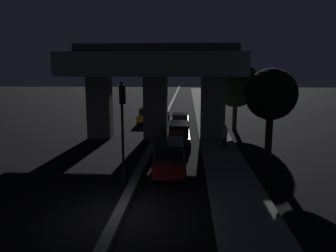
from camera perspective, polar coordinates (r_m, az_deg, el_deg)
The scene contains 18 objects.
ground_plane at distance 14.01m, azimuth -8.38°, elevation -15.29°, with size 200.00×200.00×0.00m, color black.
median_divider at distance 47.83m, azimuth 0.13°, elevation 2.87°, with size 0.44×126.00×0.29m, color #4C4C51.
sidewalk_right at distance 40.90m, azimuth 6.77°, elevation 1.50°, with size 2.76×126.00×0.12m, color #5B5956.
elevated_overpass at distance 27.90m, azimuth -2.21°, elevation 9.50°, with size 14.00×9.34×8.08m.
traffic_light_left_of_median at distance 17.02m, azimuth -7.92°, elevation 1.97°, with size 0.30×0.49×5.33m.
street_lamp at distance 35.38m, azimuth 5.99°, elevation 8.42°, with size 2.15×0.32×8.72m.
car_dark_red_lead at distance 18.69m, azimuth 0.35°, elevation -5.43°, with size 1.90×4.03×1.93m.
car_dark_green_second at distance 25.63m, azimuth 1.91°, elevation -1.38°, with size 1.89×4.40×1.81m.
car_dark_green_third at distance 33.67m, azimuth 2.12°, elevation 1.00°, with size 1.88×4.47×1.48m.
car_taxi_yellow_lead_oncoming at distance 37.20m, azimuth -3.46°, elevation 1.96°, with size 2.17×4.78×1.63m.
car_black_second_oncoming at distance 45.76m, azimuth -2.55°, elevation 3.29°, with size 2.07×4.48×1.43m.
car_white_third_oncoming at distance 54.24m, azimuth -1.50°, elevation 4.33°, with size 2.11×4.07×1.49m.
motorcycle_blue_filtering_near at distance 19.79m, azimuth -2.22°, elevation -5.81°, with size 0.33×1.88×1.39m.
motorcycle_red_filtering_mid at distance 27.33m, azimuth -0.95°, elevation -1.39°, with size 0.33×1.77×1.44m.
motorcycle_black_filtering_far at distance 35.51m, azimuth 0.00°, elevation 1.19°, with size 0.33×1.96×1.41m.
pedestrian_on_sidewalk at distance 24.74m, azimuth 9.92°, elevation -1.85°, with size 0.34×0.34×1.71m.
roadside_tree_kerbside_near at distance 21.46m, azimuth 17.49°, elevation 5.17°, with size 3.24×3.24×6.02m.
roadside_tree_kerbside_mid at distance 32.81m, azimuth 11.72°, elevation 7.14°, with size 4.52×4.52×6.79m.
Camera 1 is at (2.71, -12.41, 5.92)m, focal length 35.00 mm.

